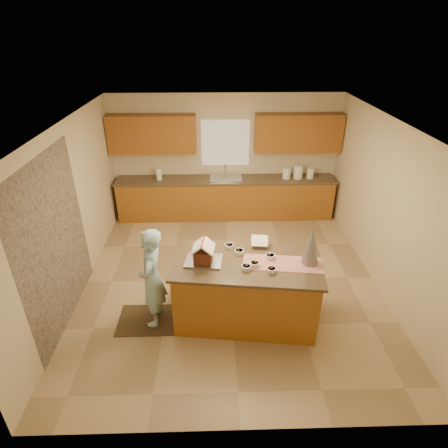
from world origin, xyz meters
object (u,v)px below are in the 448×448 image
Objects in this scene: tinsel_tree at (312,244)px; gingerbread_house at (203,253)px; boy at (152,278)px; island_base at (246,292)px.

tinsel_tree is 1.49m from gingerbread_house.
boy is at bearing -176.38° from gingerbread_house.
island_base is 5.78× the size of gingerbread_house.
boy reaches higher than gingerbread_house.
gingerbread_house is (-0.61, 0.02, 0.68)m from island_base.
island_base is 1.38m from boy.
island_base is 1.29× the size of boy.
tinsel_tree reaches higher than gingerbread_house.
gingerbread_house is at bearing 98.26° from boy.
tinsel_tree is 2.28m from boy.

